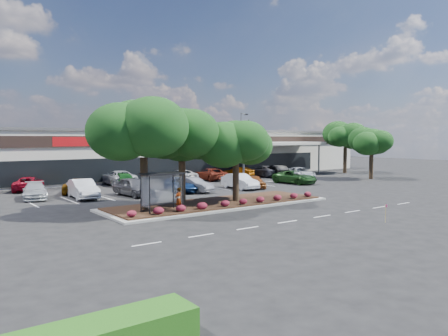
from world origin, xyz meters
TOP-DOWN VIEW (x-y plane):
  - ground at (0.00, 0.00)m, footprint 160.00×160.00m
  - retail_store at (0.06, 33.91)m, footprint 80.40×25.20m
  - landscape_island at (-2.00, 4.00)m, footprint 18.00×6.00m
  - lane_markings at (-0.14, 10.42)m, footprint 33.12×20.06m
  - shrub_row at (-2.00, 1.90)m, footprint 17.00×0.80m
  - bus_shelter at (-7.50, 2.95)m, footprint 2.75×1.55m
  - island_tree_west at (-8.00, 4.50)m, footprint 7.20×7.20m
  - island_tree_mid at (-4.50, 5.20)m, footprint 6.60×6.60m
  - island_tree_east at (-0.50, 3.70)m, footprint 5.80×5.80m
  - tree_east_near at (26.00, 10.00)m, footprint 5.60×5.60m
  - tree_east_far at (31.00, 18.00)m, footprint 6.40×6.40m
  - conifer_north_east at (34.00, 44.00)m, footprint 3.96×3.96m
  - person_waiting at (-6.65, 2.07)m, footprint 0.69×0.58m
  - light_pole at (16.83, 24.76)m, footprint 1.42×0.70m
  - survey_stake at (2.27, -7.76)m, footprint 0.07×0.14m
  - car_0 at (-12.61, 15.99)m, footprint 2.88×5.02m
  - car_1 at (-9.19, 13.97)m, footprint 2.10×5.10m
  - car_2 at (-5.00, 12.80)m, footprint 2.53×5.09m
  - car_3 at (-0.04, 12.93)m, footprint 3.48×5.50m
  - car_4 at (0.73, 11.92)m, footprint 2.55×4.49m
  - car_5 at (6.02, 11.43)m, footprint 1.88×4.79m
  - car_6 at (7.70, 11.18)m, footprint 2.88×4.25m
  - car_7 at (14.20, 11.73)m, footprint 2.92×5.46m
  - car_8 at (19.18, 15.72)m, footprint 3.73×5.55m
  - car_9 at (-11.73, 22.38)m, footprint 4.00×5.53m
  - car_10 at (-8.36, 17.86)m, footprint 4.18×5.51m
  - car_11 at (-2.51, 22.19)m, footprint 3.04×5.95m
  - car_12 at (-2.74, 20.77)m, footprint 2.17×4.73m
  - car_13 at (5.30, 22.18)m, footprint 2.83×5.16m
  - car_14 at (8.71, 20.74)m, footprint 2.66×5.38m
  - car_15 at (14.16, 21.99)m, footprint 2.79×4.31m
  - car_16 at (17.40, 20.73)m, footprint 2.87×5.56m
  - car_17 at (18.29, 19.11)m, footprint 2.99×5.04m

SIDE VIEW (x-z plane):
  - ground at x=0.00m, z-range 0.00..0.00m
  - lane_markings at x=-0.14m, z-range 0.00..0.01m
  - landscape_island at x=-2.00m, z-range -0.01..0.25m
  - shrub_row at x=-2.00m, z-range 0.26..0.76m
  - car_15 at x=14.16m, z-range 0.00..1.34m
  - car_6 at x=7.70m, z-range 0.00..1.34m
  - car_13 at x=5.30m, z-range 0.00..1.37m
  - car_0 at x=-12.61m, z-range 0.00..1.37m
  - car_10 at x=-8.36m, z-range 0.00..1.39m
  - car_9 at x=-11.73m, z-range 0.00..1.40m
  - car_4 at x=0.73m, z-range 0.00..1.40m
  - car_8 at x=19.18m, z-range 0.00..1.41m
  - car_3 at x=-0.04m, z-range 0.00..1.41m
  - survey_stake at x=2.27m, z-range 0.16..1.30m
  - car_7 at x=14.20m, z-range 0.00..1.46m
  - car_14 at x=8.71m, z-range 0.00..1.47m
  - car_16 at x=17.40m, z-range 0.00..1.50m
  - car_5 at x=6.02m, z-range 0.00..1.55m
  - car_17 at x=18.29m, z-range 0.00..1.57m
  - car_12 at x=-2.74m, z-range 0.00..1.57m
  - car_11 at x=-2.51m, z-range 0.00..1.61m
  - car_1 at x=-9.19m, z-range 0.00..1.64m
  - car_2 at x=-5.00m, z-range 0.00..1.67m
  - person_waiting at x=-6.65m, z-range 0.26..1.87m
  - bus_shelter at x=-7.50m, z-range 1.01..3.60m
  - retail_store at x=0.06m, z-range 0.03..6.28m
  - tree_east_near at x=26.00m, z-range 0.00..6.51m
  - island_tree_east at x=-0.50m, z-range 0.26..6.76m
  - tree_east_far at x=31.00m, z-range 0.00..7.62m
  - light_pole at x=16.83m, z-range -0.53..8.17m
  - island_tree_mid at x=-4.50m, z-range 0.26..7.58m
  - island_tree_west at x=-8.00m, z-range 0.26..8.15m
  - conifer_north_east at x=34.00m, z-range 0.00..9.00m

